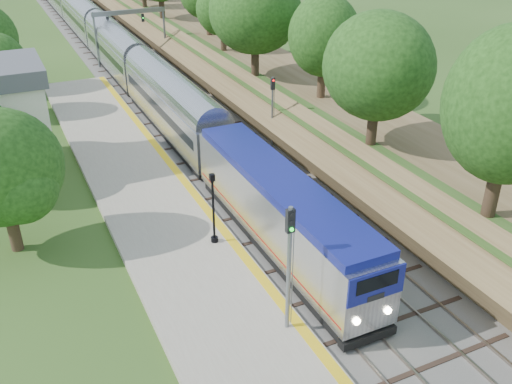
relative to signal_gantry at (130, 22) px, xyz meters
name	(u,v)px	position (x,y,z in m)	size (l,w,h in m)	color
trackbed	(120,54)	(-0.47, 5.01, -4.75)	(9.50, 170.00, 0.28)	#4C4944
platform	(175,241)	(-7.67, -38.99, -4.63)	(6.40, 68.00, 0.38)	gray
yellow_stripe	(221,227)	(-4.82, -38.99, -4.43)	(0.55, 68.00, 0.01)	gold
embankment	(183,32)	(7.88, 5.01, -2.87)	(10.64, 170.00, 11.70)	brown
signal_gantry	(130,22)	(0.00, 0.00, 0.00)	(8.40, 0.38, 6.20)	slate
trees_behind_platform	(44,160)	(-13.64, -34.32, -0.29)	(7.82, 53.32, 7.21)	#332316
train	(84,21)	(-2.47, 16.65, -2.62)	(2.92, 137.09, 4.29)	black
lamppost_far	(213,212)	(-5.73, -40.31, -2.53)	(0.42, 0.42, 4.28)	black
signal_platform	(289,256)	(-5.37, -48.41, -0.56)	(0.37, 0.29, 6.32)	slate
signal_farside	(272,104)	(3.73, -28.80, -1.28)	(0.31, 0.24, 5.59)	slate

